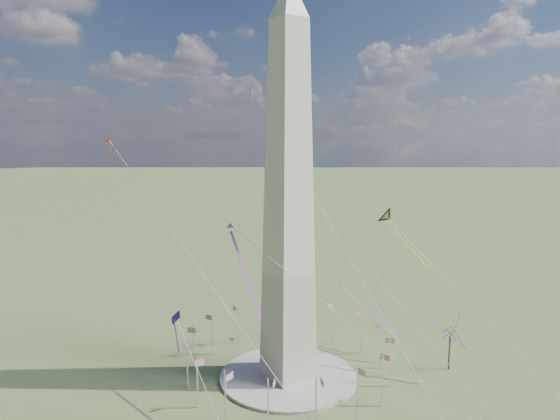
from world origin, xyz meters
TOP-DOWN VIEW (x-y plane):
  - ground at (0.00, 0.00)m, footprint 2000.00×2000.00m
  - plaza at (0.00, 0.00)m, footprint 36.00×36.00m
  - washington_monument at (0.00, 0.00)m, footprint 15.56×15.56m
  - flagpole_ring at (-0.00, -0.00)m, footprint 54.40×54.40m
  - tree_near at (38.97, -20.96)m, footprint 8.66×8.66m
  - kite_delta_black at (40.72, 4.28)m, footprint 7.03×18.86m
  - kite_diamond_purple at (-32.01, -2.97)m, footprint 2.27×3.40m
  - kite_streamer_left at (27.32, -13.40)m, footprint 11.40×22.35m
  - kite_streamer_mid at (-13.81, 0.98)m, footprint 7.19×23.95m
  - kite_streamer_right at (25.66, -0.72)m, footprint 9.55×17.70m
  - kite_small_red at (-34.62, 31.47)m, footprint 1.47×2.19m
  - kite_small_white at (13.56, 38.92)m, footprint 1.50×2.21m

SIDE VIEW (x-z plane):
  - ground at x=0.00m, z-range 0.00..0.00m
  - plaza at x=0.00m, z-range 0.00..0.80m
  - flagpole_ring at x=0.00m, z-range 0.77..13.77m
  - tree_near at x=38.97m, z-range 3.23..18.39m
  - kite_streamer_right at x=25.66m, z-range 8.78..21.94m
  - kite_streamer_left at x=27.32m, z-range 12.74..29.23m
  - kite_diamond_purple at x=-32.01m, z-range 18.39..28.51m
  - kite_streamer_mid at x=-13.81m, z-range 26.78..43.49m
  - kite_delta_black at x=40.72m, z-range 30.14..45.79m
  - washington_monument at x=0.00m, z-range -2.05..97.95m
  - kite_small_red at x=-34.62m, z-range 59.46..64.10m
  - kite_small_white at x=13.56m, z-range 75.63..80.29m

